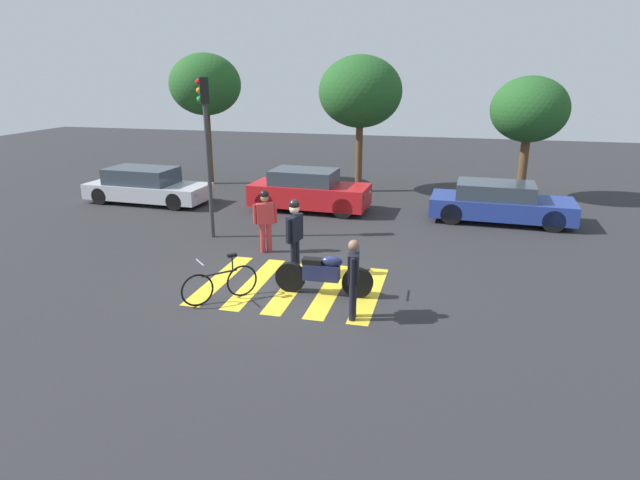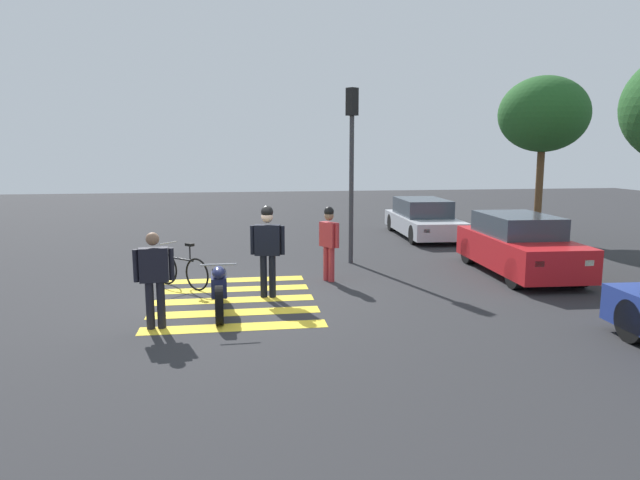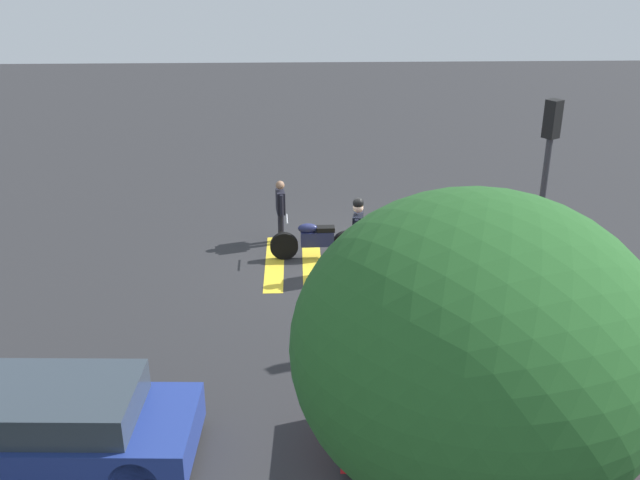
{
  "view_description": "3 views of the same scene",
  "coord_description": "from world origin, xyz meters",
  "px_view_note": "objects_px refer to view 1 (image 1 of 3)",
  "views": [
    {
      "loc": [
        3.39,
        -10.95,
        4.77
      ],
      "look_at": [
        0.35,
        1.25,
        0.76
      ],
      "focal_mm": 30.02,
      "sensor_mm": 36.0,
      "label": 1
    },
    {
      "loc": [
        11.21,
        0.1,
        3.0
      ],
      "look_at": [
        0.44,
        1.69,
        1.26
      ],
      "focal_mm": 31.69,
      "sensor_mm": 36.0,
      "label": 2
    },
    {
      "loc": [
        1.23,
        15.7,
        7.27
      ],
      "look_at": [
        0.74,
        1.22,
        1.11
      ],
      "focal_mm": 40.11,
      "sensor_mm": 36.0,
      "label": 3
    }
  ],
  "objects_px": {
    "officer_on_foot": "(295,231)",
    "car_silver_sedan": "(146,186)",
    "car_red_convertible": "(308,191)",
    "police_motorcycle": "(323,274)",
    "car_blue_hatchback": "(500,203)",
    "traffic_light_pole": "(206,134)",
    "pedestrian_bystander": "(265,217)",
    "officer_by_motorcycle": "(353,275)",
    "leaning_bicycle": "(220,284)"
  },
  "relations": [
    {
      "from": "officer_by_motorcycle",
      "to": "pedestrian_bystander",
      "type": "relative_size",
      "value": 0.96
    },
    {
      "from": "leaning_bicycle",
      "to": "car_red_convertible",
      "type": "xyz_separation_m",
      "value": [
        -0.22,
        8.02,
        0.31
      ]
    },
    {
      "from": "leaning_bicycle",
      "to": "car_blue_hatchback",
      "type": "bearing_deg",
      "value": 52.4
    },
    {
      "from": "leaning_bicycle",
      "to": "car_red_convertible",
      "type": "relative_size",
      "value": 0.3
    },
    {
      "from": "pedestrian_bystander",
      "to": "car_blue_hatchback",
      "type": "bearing_deg",
      "value": 36.86
    },
    {
      "from": "car_silver_sedan",
      "to": "traffic_light_pole",
      "type": "relative_size",
      "value": 1.01
    },
    {
      "from": "car_red_convertible",
      "to": "car_blue_hatchback",
      "type": "bearing_deg",
      "value": 0.68
    },
    {
      "from": "officer_by_motorcycle",
      "to": "leaning_bicycle",
      "type": "bearing_deg",
      "value": 176.86
    },
    {
      "from": "police_motorcycle",
      "to": "officer_on_foot",
      "type": "bearing_deg",
      "value": 134.24
    },
    {
      "from": "officer_on_foot",
      "to": "car_blue_hatchback",
      "type": "height_order",
      "value": "officer_on_foot"
    },
    {
      "from": "police_motorcycle",
      "to": "car_blue_hatchback",
      "type": "height_order",
      "value": "car_blue_hatchback"
    },
    {
      "from": "officer_by_motorcycle",
      "to": "officer_on_foot",
      "type": "bearing_deg",
      "value": 131.89
    },
    {
      "from": "leaning_bicycle",
      "to": "officer_by_motorcycle",
      "type": "distance_m",
      "value": 2.97
    },
    {
      "from": "leaning_bicycle",
      "to": "car_blue_hatchback",
      "type": "distance_m",
      "value": 10.22
    },
    {
      "from": "pedestrian_bystander",
      "to": "car_blue_hatchback",
      "type": "xyz_separation_m",
      "value": [
        6.38,
        4.78,
        -0.36
      ]
    },
    {
      "from": "pedestrian_bystander",
      "to": "car_red_convertible",
      "type": "xyz_separation_m",
      "value": [
        -0.07,
        4.71,
        -0.3
      ]
    },
    {
      "from": "officer_on_foot",
      "to": "pedestrian_bystander",
      "type": "bearing_deg",
      "value": 130.73
    },
    {
      "from": "pedestrian_bystander",
      "to": "car_blue_hatchback",
      "type": "relative_size",
      "value": 0.38
    },
    {
      "from": "car_silver_sedan",
      "to": "car_red_convertible",
      "type": "xyz_separation_m",
      "value": [
        6.19,
        0.34,
        0.08
      ]
    },
    {
      "from": "traffic_light_pole",
      "to": "pedestrian_bystander",
      "type": "bearing_deg",
      "value": -24.41
    },
    {
      "from": "police_motorcycle",
      "to": "traffic_light_pole",
      "type": "bearing_deg",
      "value": 141.58
    },
    {
      "from": "car_blue_hatchback",
      "to": "car_silver_sedan",
      "type": "bearing_deg",
      "value": -178.12
    },
    {
      "from": "officer_on_foot",
      "to": "car_red_convertible",
      "type": "distance_m",
      "value": 6.34
    },
    {
      "from": "officer_by_motorcycle",
      "to": "pedestrian_bystander",
      "type": "distance_m",
      "value": 4.63
    },
    {
      "from": "pedestrian_bystander",
      "to": "car_silver_sedan",
      "type": "distance_m",
      "value": 7.64
    },
    {
      "from": "police_motorcycle",
      "to": "pedestrian_bystander",
      "type": "height_order",
      "value": "pedestrian_bystander"
    },
    {
      "from": "leaning_bicycle",
      "to": "officer_by_motorcycle",
      "type": "relative_size",
      "value": 0.76
    },
    {
      "from": "leaning_bicycle",
      "to": "pedestrian_bystander",
      "type": "relative_size",
      "value": 0.73
    },
    {
      "from": "officer_by_motorcycle",
      "to": "traffic_light_pole",
      "type": "height_order",
      "value": "traffic_light_pole"
    },
    {
      "from": "police_motorcycle",
      "to": "officer_by_motorcycle",
      "type": "distance_m",
      "value": 1.42
    },
    {
      "from": "police_motorcycle",
      "to": "officer_on_foot",
      "type": "height_order",
      "value": "officer_on_foot"
    },
    {
      "from": "police_motorcycle",
      "to": "car_blue_hatchback",
      "type": "relative_size",
      "value": 0.48
    },
    {
      "from": "officer_on_foot",
      "to": "car_silver_sedan",
      "type": "bearing_deg",
      "value": 142.2
    },
    {
      "from": "police_motorcycle",
      "to": "leaning_bicycle",
      "type": "bearing_deg",
      "value": -156.96
    },
    {
      "from": "pedestrian_bystander",
      "to": "traffic_light_pole",
      "type": "distance_m",
      "value": 3.03
    },
    {
      "from": "officer_by_motorcycle",
      "to": "car_blue_hatchback",
      "type": "distance_m",
      "value": 8.91
    },
    {
      "from": "pedestrian_bystander",
      "to": "car_red_convertible",
      "type": "relative_size",
      "value": 0.41
    },
    {
      "from": "officer_on_foot",
      "to": "car_silver_sedan",
      "type": "height_order",
      "value": "officer_on_foot"
    },
    {
      "from": "pedestrian_bystander",
      "to": "officer_by_motorcycle",
      "type": "bearing_deg",
      "value": -48.6
    },
    {
      "from": "officer_on_foot",
      "to": "car_silver_sedan",
      "type": "relative_size",
      "value": 0.41
    },
    {
      "from": "pedestrian_bystander",
      "to": "car_silver_sedan",
      "type": "height_order",
      "value": "pedestrian_bystander"
    },
    {
      "from": "police_motorcycle",
      "to": "car_red_convertible",
      "type": "bearing_deg",
      "value": 107.69
    },
    {
      "from": "officer_by_motorcycle",
      "to": "car_silver_sedan",
      "type": "distance_m",
      "value": 12.19
    },
    {
      "from": "officer_on_foot",
      "to": "traffic_light_pole",
      "type": "distance_m",
      "value": 4.51
    },
    {
      "from": "leaning_bicycle",
      "to": "pedestrian_bystander",
      "type": "xyz_separation_m",
      "value": [
        -0.14,
        3.31,
        0.6
      ]
    },
    {
      "from": "officer_on_foot",
      "to": "car_red_convertible",
      "type": "relative_size",
      "value": 0.45
    },
    {
      "from": "officer_on_foot",
      "to": "car_blue_hatchback",
      "type": "bearing_deg",
      "value": 50.76
    },
    {
      "from": "officer_on_foot",
      "to": "car_red_convertible",
      "type": "height_order",
      "value": "officer_on_foot"
    },
    {
      "from": "leaning_bicycle",
      "to": "car_red_convertible",
      "type": "bearing_deg",
      "value": 91.54
    },
    {
      "from": "police_motorcycle",
      "to": "car_blue_hatchback",
      "type": "distance_m",
      "value": 8.34
    }
  ]
}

